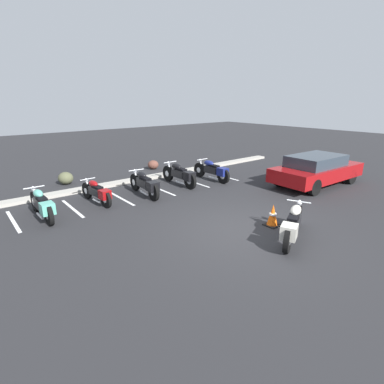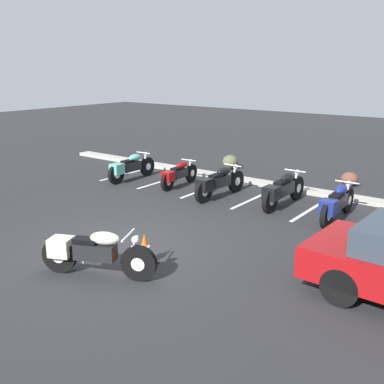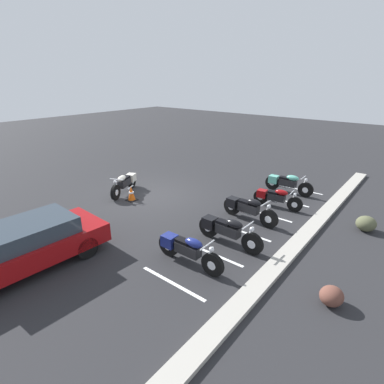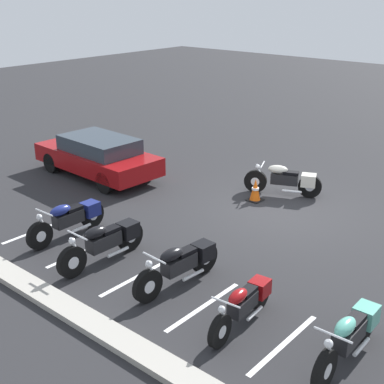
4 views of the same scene
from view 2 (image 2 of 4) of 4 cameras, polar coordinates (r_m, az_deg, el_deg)
ground at (r=9.68m, az=-9.04°, el=-7.19°), size 60.00×60.00×0.00m
motorcycle_cream_featured at (r=8.45m, az=-12.57°, el=-7.44°), size 2.08×1.08×0.87m
parked_bike_0 at (r=15.33m, az=-7.90°, el=3.16°), size 0.61×2.18×0.86m
parked_bike_1 at (r=14.36m, az=-1.79°, el=2.29°), size 0.56×1.99×0.78m
parked_bike_2 at (r=13.12m, az=3.35°, el=1.23°), size 0.63×2.24×0.88m
parked_bike_3 at (r=12.51m, az=11.41°, el=0.27°), size 0.64×2.29×0.90m
parked_bike_4 at (r=11.69m, az=17.90°, el=-1.34°), size 0.62×2.21×0.87m
concrete_curb at (r=14.75m, az=9.53°, el=1.01°), size 18.00×0.50×0.12m
landscape_rock_0 at (r=17.04m, az=4.89°, el=3.84°), size 0.80×0.83×0.53m
landscape_rock_1 at (r=15.35m, az=19.37°, el=1.56°), size 0.66×0.64×0.46m
traffic_cone at (r=8.81m, az=-6.03°, el=-7.33°), size 0.40×0.40×0.64m
stall_line_0 at (r=16.21m, az=-8.89°, el=2.15°), size 0.10×2.10×0.00m
stall_line_1 at (r=15.04m, az=-4.22°, el=1.24°), size 0.10×2.10×0.00m
stall_line_2 at (r=13.99m, az=1.19°, el=0.18°), size 0.10×2.10×0.00m
stall_line_3 at (r=13.09m, az=7.41°, el=-1.03°), size 0.10×2.10×0.00m
stall_line_4 at (r=12.37m, az=14.45°, el=-2.40°), size 0.10×2.10×0.00m
stall_line_5 at (r=11.87m, az=22.24°, el=-3.86°), size 0.10×2.10×0.00m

